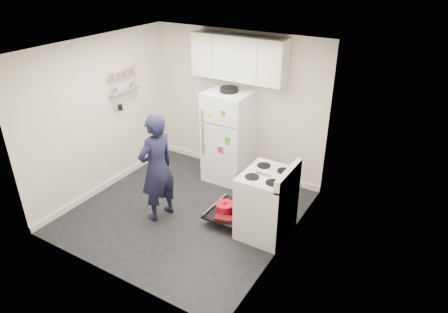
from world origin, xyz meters
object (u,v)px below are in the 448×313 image
Objects in this scene: open_oven_door at (228,210)px; person at (157,168)px; electric_range at (266,204)px; refrigerator at (229,136)px.

open_oven_door is 0.44× the size of person.
electric_range is 0.66m from open_oven_door.
open_oven_door is 1.21m from person.
person is (-0.93, -0.43, 0.64)m from open_oven_door.
open_oven_door is at bearing -60.47° from refrigerator.
person is at bearing -155.38° from open_oven_door.
electric_range is at bearing 117.62° from person.
open_oven_door is 1.43m from refrigerator.
refrigerator is 1.58m from person.
electric_range is 1.69m from refrigerator.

